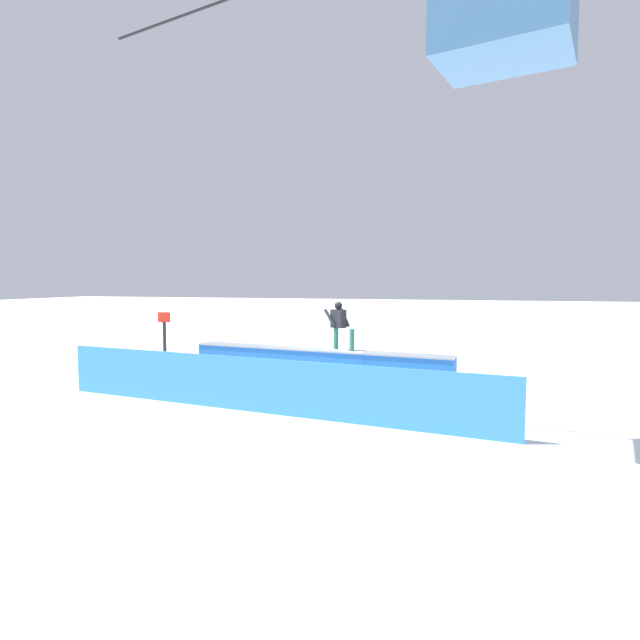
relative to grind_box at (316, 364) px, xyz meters
The scene contains 5 objects.
ground_plane 0.35m from the grind_box, ahead, with size 120.00×120.00×0.00m, color white.
grind_box is the anchor object (origin of this frame).
snowboarder 1.35m from the grind_box, behind, with size 1.41×0.93×1.35m.
safety_fence 4.17m from the grind_box, 90.00° to the left, with size 10.18×0.06×1.13m, color #3684E4.
trail_marker 4.63m from the grind_box, ahead, with size 0.40×0.10×1.78m.
Camera 1 is at (-4.06, 13.66, 2.71)m, focal length 28.39 mm.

